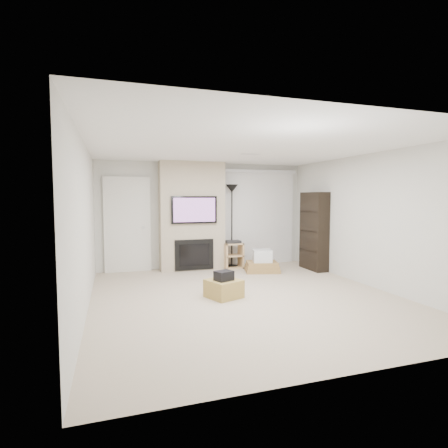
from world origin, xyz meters
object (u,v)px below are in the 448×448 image
object	(u,v)px
floor_lamp	(232,202)
box_stack	(262,263)
av_stand	(233,253)
bookshelf	(314,231)
ottoman	(224,289)

from	to	relation	value
floor_lamp	box_stack	world-z (taller)	floor_lamp
av_stand	box_stack	size ratio (longest dim) A/B	0.76
av_stand	bookshelf	world-z (taller)	bookshelf
floor_lamp	box_stack	bearing A→B (deg)	-57.09
box_stack	bookshelf	size ratio (longest dim) A/B	0.48
bookshelf	ottoman	bearing A→B (deg)	-150.00
floor_lamp	bookshelf	distance (m)	2.04
floor_lamp	bookshelf	xyz separation A→B (m)	(1.73, -0.86, -0.67)
bookshelf	floor_lamp	bearing A→B (deg)	153.54
bookshelf	box_stack	bearing A→B (deg)	174.20
av_stand	box_stack	world-z (taller)	av_stand
ottoman	bookshelf	distance (m)	3.21
ottoman	floor_lamp	size ratio (longest dim) A/B	0.25
box_stack	bookshelf	world-z (taller)	bookshelf
av_stand	bookshelf	size ratio (longest dim) A/B	0.37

